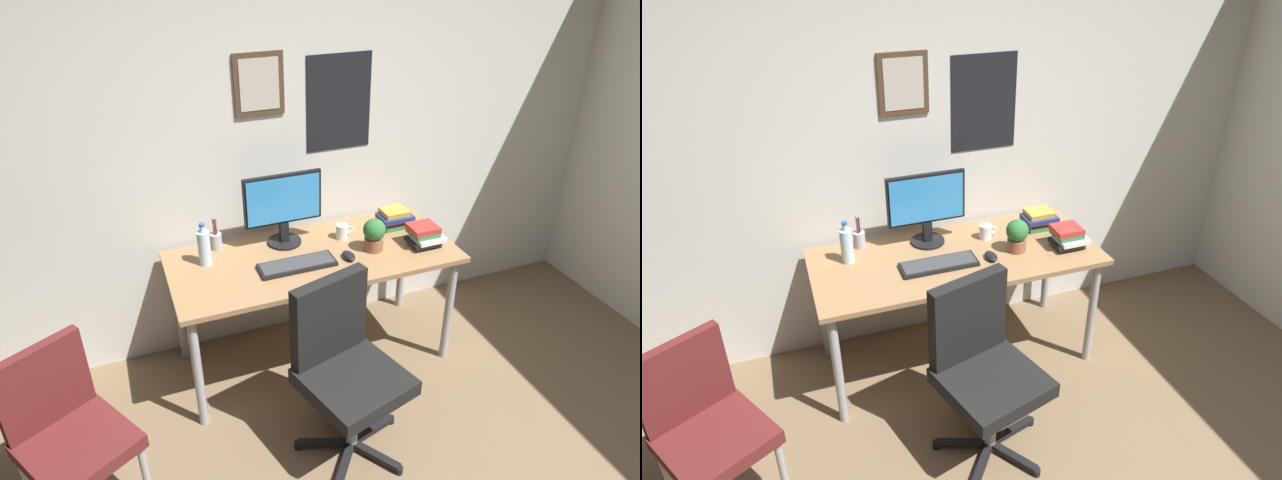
# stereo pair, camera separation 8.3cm
# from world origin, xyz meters

# --- Properties ---
(wall_back) EXTENTS (4.40, 0.10, 2.60)m
(wall_back) POSITION_xyz_m (-0.00, 2.15, 1.30)
(wall_back) COLOR silver
(wall_back) RESTS_ON ground_plane
(desk) EXTENTS (1.64, 0.71, 0.75)m
(desk) POSITION_xyz_m (-0.04, 1.72, 0.67)
(desk) COLOR #936D47
(desk) RESTS_ON ground_plane
(office_chair) EXTENTS (0.58, 0.59, 0.95)m
(office_chair) POSITION_xyz_m (-0.14, 1.04, 0.53)
(office_chair) COLOR black
(office_chair) RESTS_ON ground_plane
(side_chair) EXTENTS (0.57, 0.57, 0.88)m
(side_chair) POSITION_xyz_m (-1.41, 1.12, 0.50)
(side_chair) COLOR #591E1E
(side_chair) RESTS_ON ground_plane
(monitor) EXTENTS (0.46, 0.20, 0.43)m
(monitor) POSITION_xyz_m (-0.16, 1.91, 0.98)
(monitor) COLOR black
(monitor) RESTS_ON desk
(keyboard) EXTENTS (0.43, 0.15, 0.03)m
(keyboard) POSITION_xyz_m (-0.17, 1.63, 0.76)
(keyboard) COLOR black
(keyboard) RESTS_ON desk
(computer_mouse) EXTENTS (0.06, 0.11, 0.04)m
(computer_mouse) POSITION_xyz_m (0.13, 1.61, 0.76)
(computer_mouse) COLOR black
(computer_mouse) RESTS_ON desk
(water_bottle) EXTENTS (0.07, 0.07, 0.25)m
(water_bottle) POSITION_xyz_m (-0.64, 1.84, 0.85)
(water_bottle) COLOR silver
(water_bottle) RESTS_ON desk
(coffee_mug_near) EXTENTS (0.11, 0.07, 0.09)m
(coffee_mug_near) POSITION_xyz_m (0.19, 1.84, 0.79)
(coffee_mug_near) COLOR white
(coffee_mug_near) RESTS_ON desk
(potted_plant) EXTENTS (0.13, 0.13, 0.19)m
(potted_plant) POSITION_xyz_m (0.30, 1.65, 0.85)
(potted_plant) COLOR brown
(potted_plant) RESTS_ON desk
(pen_cup) EXTENTS (0.07, 0.07, 0.20)m
(pen_cup) POSITION_xyz_m (-0.54, 1.99, 0.80)
(pen_cup) COLOR #9EA0A5
(pen_cup) RESTS_ON desk
(book_stack_left) EXTENTS (0.20, 0.15, 0.11)m
(book_stack_left) POSITION_xyz_m (0.54, 1.85, 0.80)
(book_stack_left) COLOR #33723F
(book_stack_left) RESTS_ON desk
(book_stack_right) EXTENTS (0.20, 0.17, 0.13)m
(book_stack_right) POSITION_xyz_m (0.60, 1.59, 0.81)
(book_stack_right) COLOR #26727A
(book_stack_right) RESTS_ON desk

